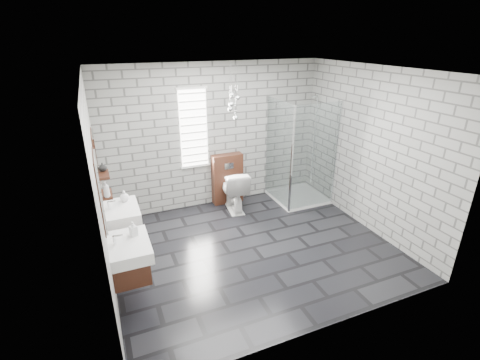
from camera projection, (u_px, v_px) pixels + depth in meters
floor at (254, 248)px, 5.52m from camera, size 4.20×3.60×0.02m
ceiling at (257, 69)px, 4.47m from camera, size 4.20×3.60×0.02m
wall_back at (214, 137)px, 6.53m from camera, size 4.20×0.02×2.70m
wall_front at (332, 227)px, 3.46m from camera, size 4.20×0.02×2.70m
wall_left at (99, 192)px, 4.24m from camera, size 0.02×3.60×2.70m
wall_right at (370, 150)px, 5.75m from camera, size 0.02×3.60×2.70m
vanity_left at (126, 249)px, 4.14m from camera, size 0.47×0.70×1.57m
vanity_right at (119, 214)px, 4.97m from camera, size 0.47×0.70×1.57m
shelf_lower at (106, 194)px, 4.24m from camera, size 0.14×0.30×0.03m
shelf_upper at (103, 175)px, 4.14m from camera, size 0.14×0.30×0.03m
window at (194, 129)px, 6.29m from camera, size 0.56×0.05×1.48m
cistern_panel at (227, 179)px, 6.84m from camera, size 0.60×0.20×1.00m
flush_plate at (229, 166)px, 6.64m from camera, size 0.18×0.01×0.12m
shower_enclosure at (298, 178)px, 6.86m from camera, size 1.00×1.00×2.03m
pendant_cluster at (233, 104)px, 5.97m from camera, size 0.25×0.22×0.96m
toilet at (234, 190)px, 6.60m from camera, size 0.54×0.83×0.80m
soap_bottle_a at (133, 229)px, 4.22m from camera, size 0.11×0.11×0.18m
soap_bottle_b at (124, 196)px, 5.10m from camera, size 0.15×0.15×0.17m
soap_bottle_c at (106, 189)px, 4.10m from camera, size 0.10×0.10×0.20m
vase at (103, 167)px, 4.19m from camera, size 0.12×0.12×0.11m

